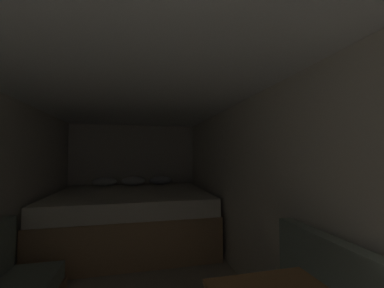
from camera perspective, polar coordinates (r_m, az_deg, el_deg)
name	(u,v)px	position (r m, az deg, el deg)	size (l,w,h in m)	color
wall_back	(134,174)	(5.06, -14.16, -7.21)	(2.64, 0.05, 2.07)	beige
wall_right	(250,192)	(2.67, 14.14, -11.31)	(0.05, 5.34, 2.07)	beige
ceiling_slab	(130,89)	(2.44, -15.04, 12.95)	(2.64, 5.34, 0.05)	white
bed	(132,216)	(4.12, -14.54, -16.87)	(2.42, 1.99, 1.01)	tan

